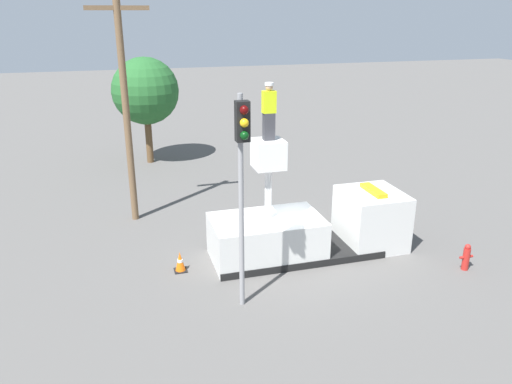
{
  "coord_description": "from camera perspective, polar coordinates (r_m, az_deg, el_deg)",
  "views": [
    {
      "loc": [
        -5.48,
        -14.29,
        7.8
      ],
      "look_at": [
        -1.72,
        -1.24,
        2.86
      ],
      "focal_mm": 35.0,
      "sensor_mm": 36.0,
      "label": 1
    }
  ],
  "objects": [
    {
      "name": "bucket_truck",
      "position": [
        16.99,
        6.11,
        -4.32
      ],
      "size": [
        6.65,
        2.25,
        4.06
      ],
      "color": "black",
      "rests_on": "ground"
    },
    {
      "name": "traffic_cone_rear",
      "position": [
        16.14,
        -8.67,
        -7.91
      ],
      "size": [
        0.4,
        0.4,
        0.66
      ],
      "color": "black",
      "rests_on": "ground"
    },
    {
      "name": "worker",
      "position": [
        15.26,
        1.48,
        9.18
      ],
      "size": [
        0.4,
        0.26,
        1.75
      ],
      "color": "#38383D",
      "rests_on": "bucket_truck"
    },
    {
      "name": "fire_hydrant",
      "position": [
        17.33,
        22.9,
        -6.87
      ],
      "size": [
        0.46,
        0.22,
        0.89
      ],
      "color": "#B2231E",
      "rests_on": "ground"
    },
    {
      "name": "traffic_light_pole",
      "position": [
        12.6,
        -1.61,
        3.23
      ],
      "size": [
        0.34,
        0.57,
        5.92
      ],
      "color": "gray",
      "rests_on": "ground"
    },
    {
      "name": "ground_plane",
      "position": [
        17.18,
        4.41,
        -7.08
      ],
      "size": [
        120.0,
        120.0,
        0.0
      ],
      "primitive_type": "plane",
      "color": "#565451"
    },
    {
      "name": "utility_pole",
      "position": [
        19.23,
        -14.69,
        9.7
      ],
      "size": [
        2.2,
        0.26,
        8.5
      ],
      "color": "brown",
      "rests_on": "ground"
    },
    {
      "name": "tree_left_bg",
      "position": [
        27.17,
        -12.53,
        11.17
      ],
      "size": [
        3.49,
        3.49,
        5.61
      ],
      "color": "brown",
      "rests_on": "ground"
    }
  ]
}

